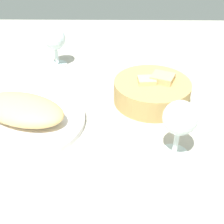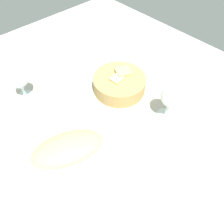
% 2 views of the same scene
% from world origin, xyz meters
% --- Properties ---
extents(ground_plane, '(1.40, 1.40, 0.02)m').
position_xyz_m(ground_plane, '(0.00, 0.00, -0.01)').
color(ground_plane, '#ADA89A').
extents(plate, '(0.27, 0.27, 0.01)m').
position_xyz_m(plate, '(-0.10, -0.05, 0.01)').
color(plate, white).
rests_on(plate, ground_plane).
extents(omelette, '(0.23, 0.17, 0.05)m').
position_xyz_m(omelette, '(-0.10, -0.05, 0.04)').
color(omelette, '#D7B370').
rests_on(omelette, plate).
extents(lettuce_garnish, '(0.05, 0.05, 0.01)m').
position_xyz_m(lettuce_garnish, '(-0.04, -0.04, 0.02)').
color(lettuce_garnish, '#42863B').
rests_on(lettuce_garnish, plate).
extents(bread_basket, '(0.19, 0.19, 0.07)m').
position_xyz_m(bread_basket, '(0.20, 0.04, 0.03)').
color(bread_basket, tan).
rests_on(bread_basket, ground_plane).
extents(wine_glass_near, '(0.06, 0.06, 0.12)m').
position_xyz_m(wine_glass_near, '(0.22, -0.15, 0.08)').
color(wine_glass_near, silver).
rests_on(wine_glass_near, ground_plane).
extents(wine_glass_far, '(0.07, 0.07, 0.12)m').
position_xyz_m(wine_glass_far, '(-0.08, 0.25, 0.08)').
color(wine_glass_far, silver).
rests_on(wine_glass_far, ground_plane).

